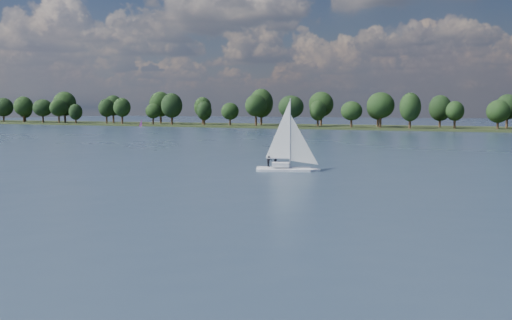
% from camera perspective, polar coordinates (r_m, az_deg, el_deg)
% --- Properties ---
extents(ground, '(700.00, 700.00, 0.00)m').
position_cam_1_polar(ground, '(118.01, 14.61, 1.05)').
color(ground, '#233342').
rests_on(ground, ground).
extents(far_shore, '(660.00, 40.00, 1.50)m').
position_cam_1_polar(far_shore, '(229.00, 19.52, 2.89)').
color(far_shore, black).
rests_on(far_shore, ground).
extents(sailboat, '(7.87, 4.63, 10.01)m').
position_cam_1_polar(sailboat, '(74.78, 2.85, 1.01)').
color(sailboat, white).
rests_on(sailboat, ground).
extents(dinghy_pink, '(2.46, 2.27, 3.85)m').
position_cam_1_polar(dinghy_pink, '(241.81, -11.33, 3.42)').
color(dinghy_pink, silver).
rests_on(dinghy_pink, ground).
extents(pontoon, '(4.24, 2.53, 0.50)m').
position_cam_1_polar(pontoon, '(284.95, -17.14, 3.37)').
color(pontoon, '#5A5D5F').
rests_on(pontoon, ground).
extents(treeline, '(562.36, 73.82, 17.67)m').
position_cam_1_polar(treeline, '(225.95, 17.56, 4.95)').
color(treeline, black).
rests_on(treeline, ground).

